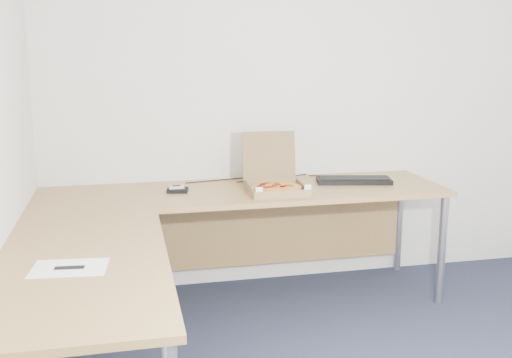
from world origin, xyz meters
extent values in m
cube|color=#A47B43|center=(-0.50, 1.40, 0.71)|extent=(2.50, 0.70, 0.03)
cube|color=#A47B43|center=(-1.40, 0.30, 0.71)|extent=(0.70, 1.50, 0.03)
cylinder|color=gray|center=(0.70, 1.70, 0.35)|extent=(0.05, 0.05, 0.70)
cube|color=olive|center=(-0.32, 1.29, 0.73)|extent=(0.34, 0.34, 0.01)
cube|color=olive|center=(-0.32, 1.48, 0.91)|extent=(0.34, 0.07, 0.33)
cylinder|color=tan|center=(-0.32, 1.29, 0.75)|extent=(0.30, 0.30, 0.02)
cylinder|color=#B23B21|center=(-0.32, 1.29, 0.77)|extent=(0.26, 0.26, 0.00)
cylinder|color=silver|center=(-0.37, 1.51, 0.79)|extent=(0.07, 0.07, 0.12)
cube|color=black|center=(0.24, 1.44, 0.74)|extent=(0.50, 0.26, 0.03)
cube|color=black|center=(-0.90, 1.43, 0.74)|extent=(0.14, 0.12, 0.02)
cube|color=#B2B5BA|center=(-0.91, 1.43, 0.76)|extent=(0.09, 0.05, 0.02)
cube|color=white|center=(-1.44, 0.22, 0.73)|extent=(0.31, 0.23, 0.00)
ellipsoid|color=black|center=(-0.26, 1.59, 0.76)|extent=(0.08, 0.08, 0.07)
camera|label=1|loc=(-1.21, -2.12, 1.57)|focal=41.99mm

